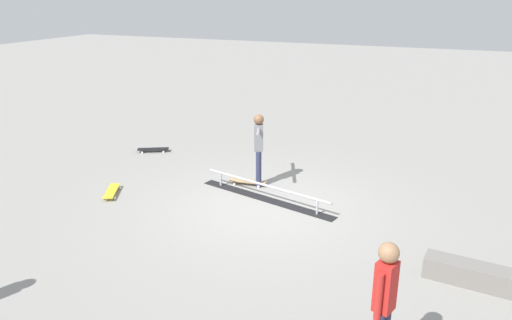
% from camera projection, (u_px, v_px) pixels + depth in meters
% --- Properties ---
extents(ground_plane, '(60.00, 60.00, 0.00)m').
position_uv_depth(ground_plane, '(264.00, 206.00, 9.59)').
color(ground_plane, gray).
extents(grind_rail, '(3.11, 1.01, 0.33)m').
position_uv_depth(grind_rail, '(266.00, 193.00, 9.88)').
color(grind_rail, black).
rests_on(grind_rail, ground_plane).
extents(skate_ledge, '(2.37, 0.60, 0.31)m').
position_uv_depth(skate_ledge, '(512.00, 284.00, 6.79)').
color(skate_ledge, gray).
rests_on(skate_ledge, ground_plane).
extents(skater_main, '(0.52, 1.21, 1.58)m').
position_uv_depth(skater_main, '(259.00, 145.00, 10.33)').
color(skater_main, '#2D3351').
rests_on(skater_main, ground_plane).
extents(skateboard_main, '(0.82, 0.32, 0.09)m').
position_uv_depth(skateboard_main, '(248.00, 181.00, 10.64)').
color(skateboard_main, tan).
rests_on(skateboard_main, ground_plane).
extents(bystander_red_shirt, '(0.24, 0.36, 1.60)m').
position_uv_depth(bystander_red_shirt, '(384.00, 302.00, 5.16)').
color(bystander_red_shirt, '#2D3351').
rests_on(bystander_red_shirt, ground_plane).
extents(loose_skateboard_black, '(0.80, 0.56, 0.09)m').
position_uv_depth(loose_skateboard_black, '(153.00, 149.00, 12.80)').
color(loose_skateboard_black, black).
rests_on(loose_skateboard_black, ground_plane).
extents(loose_skateboard_yellow, '(0.54, 0.80, 0.09)m').
position_uv_depth(loose_skateboard_yellow, '(112.00, 191.00, 10.13)').
color(loose_skateboard_yellow, yellow).
rests_on(loose_skateboard_yellow, ground_plane).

